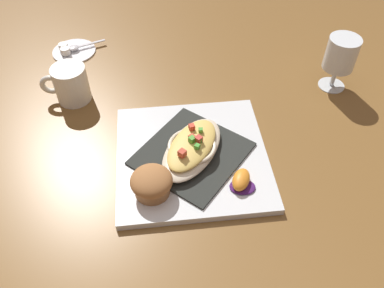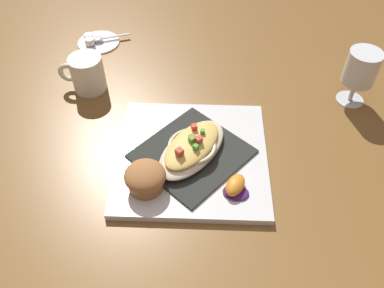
% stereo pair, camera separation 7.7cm
% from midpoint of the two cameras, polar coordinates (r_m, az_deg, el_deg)
% --- Properties ---
extents(ground_plane, '(2.60, 2.60, 0.00)m').
position_cam_midpoint_polar(ground_plane, '(0.80, -2.74, -2.32)').
color(ground_plane, brown).
extents(square_plate, '(0.32, 0.32, 0.01)m').
position_cam_midpoint_polar(square_plate, '(0.80, -2.76, -1.97)').
color(square_plate, white).
rests_on(square_plate, ground_plane).
extents(folded_napkin, '(0.26, 0.26, 0.00)m').
position_cam_midpoint_polar(folded_napkin, '(0.79, -2.78, -1.51)').
color(folded_napkin, '#2B2E2A').
rests_on(folded_napkin, square_plate).
extents(gratin_dish, '(0.16, 0.20, 0.05)m').
position_cam_midpoint_polar(gratin_dish, '(0.78, -2.83, -0.60)').
color(gratin_dish, beige).
rests_on(gratin_dish, folded_napkin).
extents(muffin, '(0.08, 0.08, 0.05)m').
position_cam_midpoint_polar(muffin, '(0.72, -8.82, -5.66)').
color(muffin, '#9F6C40').
rests_on(muffin, square_plate).
extents(orange_garnish, '(0.05, 0.06, 0.02)m').
position_cam_midpoint_polar(orange_garnish, '(0.74, 4.08, -5.46)').
color(orange_garnish, '#461B5F').
rests_on(orange_garnish, square_plate).
extents(coffee_mug, '(0.11, 0.08, 0.08)m').
position_cam_midpoint_polar(coffee_mug, '(0.96, -19.06, 7.74)').
color(coffee_mug, white).
rests_on(coffee_mug, ground_plane).
extents(stemmed_glass, '(0.07, 0.07, 0.13)m').
position_cam_midpoint_polar(stemmed_glass, '(0.96, 18.20, 11.64)').
color(stemmed_glass, white).
rests_on(stemmed_glass, ground_plane).
extents(creamer_saucer, '(0.11, 0.11, 0.01)m').
position_cam_midpoint_polar(creamer_saucer, '(1.13, -18.35, 12.41)').
color(creamer_saucer, white).
rests_on(creamer_saucer, ground_plane).
extents(spoon, '(0.10, 0.06, 0.01)m').
position_cam_midpoint_polar(spoon, '(1.13, -18.02, 12.88)').
color(spoon, silver).
rests_on(spoon, creamer_saucer).
extents(creamer_cup_0, '(0.02, 0.02, 0.02)m').
position_cam_midpoint_polar(creamer_cup_0, '(1.13, -19.73, 12.82)').
color(creamer_cup_0, silver).
rests_on(creamer_cup_0, creamer_saucer).
extents(creamer_cup_1, '(0.02, 0.02, 0.02)m').
position_cam_midpoint_polar(creamer_cup_1, '(1.12, -19.50, 12.27)').
color(creamer_cup_1, white).
rests_on(creamer_cup_1, creamer_saucer).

